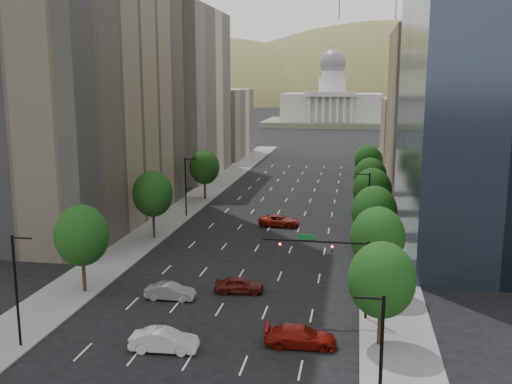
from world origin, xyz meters
The scene contains 27 objects.
sidewalk_left centered at (-15.50, 60.00, 0.07)m, with size 6.00×200.00×0.15m, color slate.
sidewalk_right centered at (15.50, 60.00, 0.07)m, with size 6.00×200.00×0.15m, color slate.
midrise_cream_left centered at (-25.00, 103.00, 17.50)m, with size 14.00×30.00×35.00m, color beige.
filler_left centered at (-25.00, 136.00, 9.00)m, with size 14.00×26.00×18.00m, color beige.
parking_tan_right centered at (25.00, 100.00, 15.00)m, with size 14.00×30.00×30.00m, color #8C7759.
filler_right centered at (25.00, 133.00, 8.00)m, with size 14.00×26.00×16.00m, color #8C7759.
tree_right_0 centered at (14.00, 25.00, 5.39)m, with size 5.20×5.20×8.39m.
tree_right_1 centered at (14.00, 36.00, 5.75)m, with size 5.20×5.20×8.75m.
tree_right_2 centered at (14.00, 48.00, 5.60)m, with size 5.20×5.20×8.61m.
tree_right_3 centered at (14.00, 60.00, 5.89)m, with size 5.20×5.20×8.89m.
tree_right_4 centered at (14.00, 74.00, 5.46)m, with size 5.20×5.20×8.46m.
tree_right_5 centered at (14.00, 90.00, 5.75)m, with size 5.20×5.20×8.75m.
tree_left_0 centered at (-14.00, 32.00, 5.75)m, with size 5.20×5.20×8.75m.
tree_left_1 centered at (-14.00, 52.00, 5.96)m, with size 5.20×5.20×8.97m.
tree_left_2 centered at (-14.00, 78.00, 5.68)m, with size 5.20×5.20×8.68m.
streetlight_rs centered at (13.44, 12.00, 4.84)m, with size 1.70×0.20×9.00m.
streetlight_rn centered at (13.44, 55.00, 4.84)m, with size 1.70×0.20×9.00m.
streetlight_ls centered at (-13.44, 20.00, 4.84)m, with size 1.70×0.20×9.00m.
streetlight_ln centered at (-13.44, 65.00, 4.84)m, with size 1.70×0.20×9.00m.
traffic_signal centered at (10.53, 30.00, 5.17)m, with size 9.12×0.40×7.38m.
capitol centered at (0.00, 249.71, 8.58)m, with size 60.00×40.00×35.20m.
foothills centered at (34.67, 599.39, -37.78)m, with size 720.00×413.00×263.00m.
car_white centered at (-2.24, 21.26, 0.86)m, with size 1.82×5.22×1.72m, color silver.
car_red_near centered at (7.94, 23.87, 0.82)m, with size 2.30×5.66×1.64m, color maroon.
car_maroon centered at (0.93, 34.47, 0.81)m, with size 1.92×4.77×1.63m, color #50120D.
car_silver centered at (-5.14, 31.65, 0.78)m, with size 1.65×4.73×1.56m, color gray.
car_red_far centered at (1.25, 61.40, 0.81)m, with size 2.68×5.80×1.61m, color maroon.
Camera 1 is at (11.81, -18.61, 20.42)m, focal length 41.01 mm.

